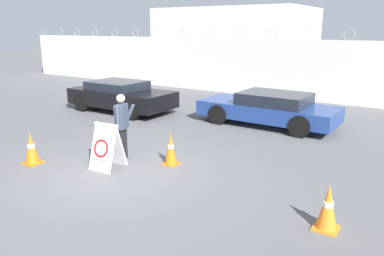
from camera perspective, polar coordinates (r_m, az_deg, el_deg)
ground_plane at (r=8.80m, az=-11.12°, el=-6.70°), size 90.00×90.00×0.00m
perimeter_wall at (r=17.99m, az=14.39°, el=8.66°), size 36.00×0.30×3.15m
building_block at (r=23.73m, az=6.73°, el=12.43°), size 8.60×5.98×4.33m
barricade_sign at (r=8.95m, az=-12.98°, el=-2.75°), size 0.68×0.74×1.08m
security_guard at (r=9.46m, az=-10.61°, el=0.65°), size 0.36×0.66×1.65m
traffic_cone_near at (r=6.60m, az=19.99°, el=-11.31°), size 0.40×0.40×0.78m
traffic_cone_mid at (r=9.89m, az=-23.28°, el=-2.87°), size 0.40×0.40×0.77m
traffic_cone_far at (r=9.04m, az=-3.26°, el=-3.18°), size 0.35×0.35×0.79m
parked_car_front_coupe at (r=15.05m, az=-10.76°, el=4.87°), size 4.26×1.99×1.18m
parked_car_rear_sedan at (r=12.89m, az=11.64°, el=2.96°), size 4.64×1.98×1.12m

